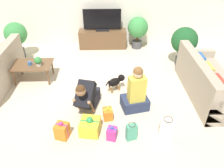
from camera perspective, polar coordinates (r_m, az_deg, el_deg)
name	(u,v)px	position (r m, az deg, el deg)	size (l,w,h in m)	color
ground_plane	(97,91)	(4.99, -3.91, -1.96)	(16.00, 16.00, 0.00)	beige
wall_back	(98,3)	(6.85, -3.73, 20.42)	(8.40, 0.06, 2.60)	white
sofa_right	(207,82)	(5.17, 23.57, 0.42)	(0.88, 2.07, 0.85)	tan
coffee_table	(32,66)	(5.54, -20.06, 4.48)	(0.91, 0.62, 0.42)	brown
tv_console	(103,39)	(6.91, -2.46, 11.65)	(1.43, 0.40, 0.56)	brown
tv	(102,21)	(6.71, -2.58, 16.06)	(1.11, 0.20, 0.64)	black
potted_plant_corner_left	(16,35)	(6.71, -23.79, 11.61)	(0.61, 0.61, 1.01)	#4C4C51
potted_plant_back_right	(138,29)	(6.81, 6.77, 14.14)	(0.61, 0.61, 0.96)	#4C4C51
potted_plant_corner_right	(184,41)	(6.08, 18.35, 10.50)	(0.68, 0.68, 1.03)	#4C4C51
person_kneeling	(87,96)	(4.31, -6.52, -3.07)	(0.50, 0.83, 0.79)	#23232D
person_sitting	(136,94)	(4.32, 6.22, -2.53)	(0.59, 0.55, 0.99)	#283351
dog	(116,81)	(4.90, 1.14, 0.73)	(0.46, 0.33, 0.36)	black
gift_box_a	(62,131)	(3.96, -12.91, -11.80)	(0.27, 0.26, 0.35)	orange
gift_box_b	(90,126)	(3.97, -5.75, -10.92)	(0.39, 0.40, 0.35)	yellow
gift_box_c	(108,114)	(4.23, -1.11, -7.77)	(0.20, 0.22, 0.27)	orange
gift_box_d	(112,133)	(3.86, -0.02, -12.76)	(0.20, 0.20, 0.29)	#CC3389
gift_bag_a	(166,129)	(3.92, 14.02, -11.31)	(0.27, 0.19, 0.44)	white
gift_bag_b	(131,132)	(3.83, 5.10, -12.38)	(0.21, 0.15, 0.35)	#4CA384
mug	(30,63)	(5.47, -20.70, 5.06)	(0.12, 0.08, 0.09)	#386BAD
tabletop_plant	(38,61)	(5.34, -18.75, 5.71)	(0.17, 0.17, 0.22)	beige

